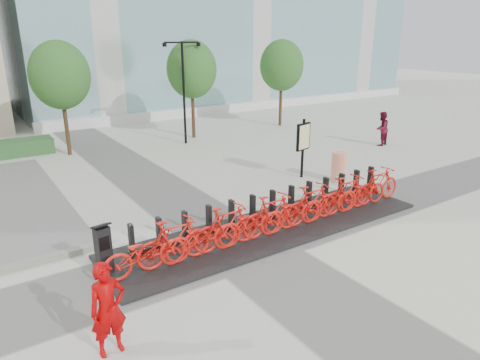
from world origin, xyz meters
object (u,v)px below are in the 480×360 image
bike_0 (145,252)px  kiosk (103,249)px  construction_barrel (339,167)px  map_sign (303,139)px  worker_red (108,309)px  pedestrian (382,129)px

bike_0 → kiosk: kiosk is taller
construction_barrel → map_sign: (-0.83, 1.13, 0.95)m
bike_0 → construction_barrel: 8.95m
worker_red → construction_barrel: bearing=20.2°
pedestrian → construction_barrel: bearing=12.2°
bike_0 → map_sign: (7.80, 3.50, 0.92)m
pedestrian → kiosk: bearing=3.7°
pedestrian → construction_barrel: (-5.94, -2.85, -0.29)m
kiosk → pedestrian: size_ratio=0.73×
worker_red → pedestrian: bearing=20.9°
bike_0 → construction_barrel: bearing=-74.6°
worker_red → map_sign: bearing=27.5°
construction_barrel → map_sign: map_sign is taller
bike_0 → kiosk: 0.94m
kiosk → construction_barrel: kiosk is taller
worker_red → pedestrian: (16.04, 7.26, -0.00)m
worker_red → construction_barrel: (10.09, 4.41, -0.29)m
worker_red → map_sign: size_ratio=0.75×
kiosk → worker_red: (-0.68, -2.55, 0.18)m
kiosk → map_sign: bearing=9.9°
pedestrian → map_sign: (-6.77, -1.72, 0.66)m
worker_red → map_sign: (9.26, 5.54, 0.66)m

